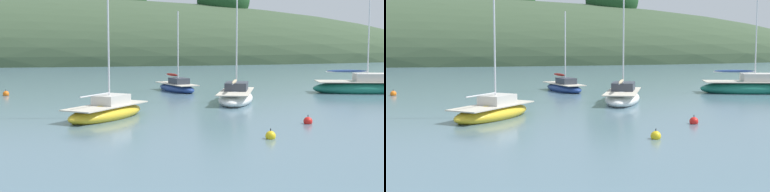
{
  "view_description": "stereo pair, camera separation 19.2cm",
  "coord_description": "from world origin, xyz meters",
  "views": [
    {
      "loc": [
        -3.59,
        -9.81,
        4.44
      ],
      "look_at": [
        0.0,
        20.0,
        1.2
      ],
      "focal_mm": 55.06,
      "sensor_mm": 36.0,
      "label": 1
    },
    {
      "loc": [
        -3.4,
        -9.83,
        4.44
      ],
      "look_at": [
        0.0,
        20.0,
        1.2
      ],
      "focal_mm": 55.06,
      "sensor_mm": 36.0,
      "label": 2
    }
  ],
  "objects": [
    {
      "name": "mooring_buoy_channel",
      "position": [
        5.45,
        17.77,
        0.12
      ],
      "size": [
        0.44,
        0.44,
        0.54
      ],
      "color": "red",
      "rests_on": "ground"
    },
    {
      "name": "sailboat_grey_yawl",
      "position": [
        -4.37,
        20.78,
        0.36
      ],
      "size": [
        4.87,
        5.87,
        7.28
      ],
      "color": "gold",
      "rests_on": "ground"
    },
    {
      "name": "mooring_buoy_inner",
      "position": [
        -11.73,
        32.84,
        0.12
      ],
      "size": [
        0.44,
        0.44,
        0.54
      ],
      "color": "orange",
      "rests_on": "ground"
    },
    {
      "name": "sailboat_white_near",
      "position": [
        3.63,
        26.8,
        0.38
      ],
      "size": [
        3.76,
        6.54,
        7.51
      ],
      "color": "white",
      "rests_on": "ground"
    },
    {
      "name": "sailboat_navy_dinghy",
      "position": [
        0.59,
        34.59,
        0.32
      ],
      "size": [
        3.29,
        5.14,
        6.21
      ],
      "color": "navy",
      "rests_on": "ground"
    },
    {
      "name": "sailboat_orange_cutter",
      "position": [
        14.16,
        31.7,
        0.43
      ],
      "size": [
        7.56,
        3.61,
        8.38
      ],
      "color": "#196B56",
      "rests_on": "ground"
    },
    {
      "name": "mooring_buoy_outer",
      "position": [
        2.6,
        13.98,
        0.12
      ],
      "size": [
        0.44,
        0.44,
        0.54
      ],
      "color": "yellow",
      "rests_on": "ground"
    }
  ]
}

